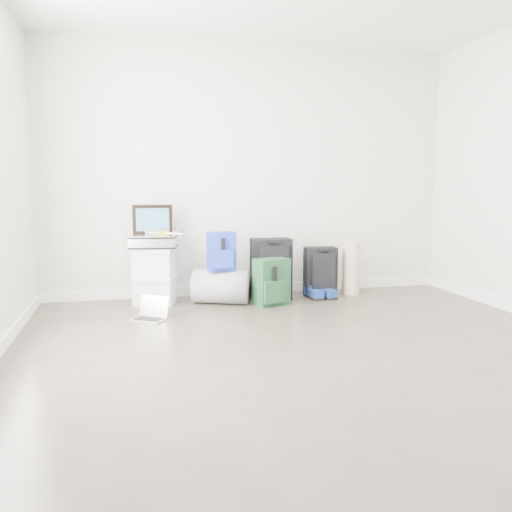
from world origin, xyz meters
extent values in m
plane|color=#39302A|center=(0.00, 0.00, 0.00)|extent=(5.00, 5.00, 0.00)
cube|color=silver|center=(0.00, 2.50, 1.35)|extent=(4.50, 0.02, 2.70)
cube|color=white|center=(0.00, 2.49, 0.05)|extent=(4.50, 0.02, 0.10)
cube|color=silver|center=(-1.08, 2.17, 0.13)|extent=(0.46, 0.40, 0.25)
cube|color=silver|center=(-1.08, 2.17, 0.27)|extent=(0.48, 0.43, 0.04)
cube|color=silver|center=(-1.08, 2.17, 0.41)|extent=(0.46, 0.40, 0.25)
cube|color=silver|center=(-1.08, 2.17, 0.56)|extent=(0.48, 0.43, 0.04)
cube|color=#B2B2B7|center=(-1.08, 2.17, 0.64)|extent=(0.51, 0.41, 0.13)
cube|color=black|center=(-1.08, 2.27, 0.86)|extent=(0.40, 0.05, 0.30)
cube|color=#246690|center=(-1.08, 2.25, 0.86)|extent=(0.33, 0.03, 0.23)
cube|color=gold|center=(-1.00, 2.15, 0.73)|extent=(0.10, 0.10, 0.05)
cube|color=white|center=(-0.92, 2.25, 0.73)|extent=(0.17, 0.21, 0.02)
cube|color=white|center=(-1.10, 2.23, 0.73)|extent=(0.21, 0.17, 0.02)
cube|color=white|center=(-1.07, 2.05, 0.73)|extent=(0.17, 0.21, 0.02)
cube|color=white|center=(-0.90, 2.07, 0.73)|extent=(0.21, 0.17, 0.02)
cylinder|color=gray|center=(-0.41, 2.04, 0.17)|extent=(0.66, 0.55, 0.35)
cube|color=#1931A4|center=(-0.41, 2.02, 0.54)|extent=(0.29, 0.18, 0.39)
cube|color=#1931A4|center=(-0.41, 1.93, 0.48)|extent=(0.21, 0.06, 0.19)
cube|color=black|center=(0.15, 2.14, 0.32)|extent=(0.43, 0.26, 0.65)
cube|color=black|center=(0.15, 2.01, 0.32)|extent=(0.31, 0.04, 0.52)
cube|color=black|center=(0.15, 2.01, 0.63)|extent=(0.13, 0.03, 0.03)
cube|color=#12321A|center=(0.08, 1.87, 0.24)|extent=(0.39, 0.30, 0.47)
cube|color=#12321A|center=(0.08, 1.76, 0.16)|extent=(0.26, 0.15, 0.22)
cube|color=black|center=(0.71, 2.18, 0.27)|extent=(0.36, 0.23, 0.54)
cube|color=black|center=(0.71, 2.07, 0.27)|extent=(0.26, 0.05, 0.43)
cube|color=black|center=(0.71, 2.07, 0.52)|extent=(0.12, 0.04, 0.02)
cube|color=black|center=(0.60, 2.05, 0.01)|extent=(0.14, 0.31, 0.03)
cube|color=#1C47A9|center=(0.60, 2.05, 0.06)|extent=(0.13, 0.30, 0.07)
cube|color=black|center=(0.73, 2.05, 0.01)|extent=(0.19, 0.32, 0.03)
cube|color=#1C47A9|center=(0.73, 2.05, 0.06)|extent=(0.18, 0.31, 0.07)
cylinder|color=tan|center=(1.08, 2.18, 0.30)|extent=(0.19, 0.19, 0.60)
cube|color=silver|center=(-1.17, 1.49, 0.01)|extent=(0.36, 0.34, 0.01)
cube|color=black|center=(-1.17, 1.49, 0.01)|extent=(0.29, 0.26, 0.00)
cube|color=black|center=(-1.11, 1.58, 0.11)|extent=(0.25, 0.18, 0.20)
camera|label=1|loc=(-1.30, -3.36, 1.23)|focal=38.00mm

